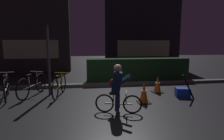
# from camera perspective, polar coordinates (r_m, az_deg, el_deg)

# --- Properties ---
(ground_plane) EXTENTS (40.00, 40.00, 0.00)m
(ground_plane) POSITION_cam_1_polar(r_m,az_deg,el_deg) (5.41, -1.20, -10.46)
(ground_plane) COLOR black
(sidewalk_curb) EXTENTS (12.00, 0.24, 0.12)m
(sidewalk_curb) POSITION_cam_1_polar(r_m,az_deg,el_deg) (7.50, -3.29, -4.61)
(sidewalk_curb) COLOR #56544F
(sidewalk_curb) RESTS_ON ground
(hedge_row) EXTENTS (4.80, 0.70, 1.05)m
(hedge_row) POSITION_cam_1_polar(r_m,az_deg,el_deg) (8.62, 8.15, 0.17)
(hedge_row) COLOR #19381C
(hedge_row) RESTS_ON ground
(storefront_left) EXTENTS (4.45, 0.54, 4.86)m
(storefront_left) POSITION_cam_1_polar(r_m,az_deg,el_deg) (12.02, -24.07, 10.90)
(storefront_left) COLOR #383330
(storefront_left) RESTS_ON ground
(storefront_right) EXTENTS (5.27, 0.54, 4.78)m
(storefront_right) POSITION_cam_1_polar(r_m,az_deg,el_deg) (12.92, 9.78, 11.11)
(storefront_right) COLOR #262328
(storefront_right) RESTS_ON ground
(street_post) EXTENTS (0.10, 0.10, 2.35)m
(street_post) POSITION_cam_1_polar(r_m,az_deg,el_deg) (6.43, -19.39, 2.81)
(street_post) COLOR #2D2D33
(street_post) RESTS_ON ground
(parked_bike_leftmost) EXTENTS (0.60, 1.68, 0.81)m
(parked_bike_leftmost) POSITION_cam_1_polar(r_m,az_deg,el_deg) (6.75, -30.37, -4.60)
(parked_bike_leftmost) COLOR black
(parked_bike_leftmost) RESTS_ON ground
(parked_bike_left_mid) EXTENTS (0.57, 1.66, 0.79)m
(parked_bike_left_mid) POSITION_cam_1_polar(r_m,az_deg,el_deg) (6.62, -23.80, -4.44)
(parked_bike_left_mid) COLOR black
(parked_bike_left_mid) RESTS_ON ground
(parked_bike_center_left) EXTENTS (0.46, 1.63, 0.75)m
(parked_bike_center_left) POSITION_cam_1_polar(r_m,az_deg,el_deg) (6.31, -16.26, -4.80)
(parked_bike_center_left) COLOR black
(parked_bike_center_left) RESTS_ON ground
(traffic_cone_near) EXTENTS (0.36, 0.36, 0.63)m
(traffic_cone_near) POSITION_cam_1_polar(r_m,az_deg,el_deg) (5.45, 10.03, -7.11)
(traffic_cone_near) COLOR black
(traffic_cone_near) RESTS_ON ground
(traffic_cone_far) EXTENTS (0.36, 0.36, 0.61)m
(traffic_cone_far) POSITION_cam_1_polar(r_m,az_deg,el_deg) (6.69, 14.17, -4.42)
(traffic_cone_far) COLOR black
(traffic_cone_far) RESTS_ON ground
(blue_crate) EXTENTS (0.50, 0.42, 0.30)m
(blue_crate) POSITION_cam_1_polar(r_m,az_deg,el_deg) (6.43, 21.39, -6.58)
(blue_crate) COLOR #193DB7
(blue_crate) RESTS_ON ground
(cyclist) EXTENTS (1.16, 0.61, 1.25)m
(cyclist) POSITION_cam_1_polar(r_m,az_deg,el_deg) (4.54, 1.73, -5.89)
(cyclist) COLOR black
(cyclist) RESTS_ON ground
(closed_umbrella) EXTENTS (0.43, 0.12, 0.78)m
(closed_umbrella) POSITION_cam_1_polar(r_m,az_deg,el_deg) (6.19, 22.97, -4.94)
(closed_umbrella) COLOR black
(closed_umbrella) RESTS_ON ground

